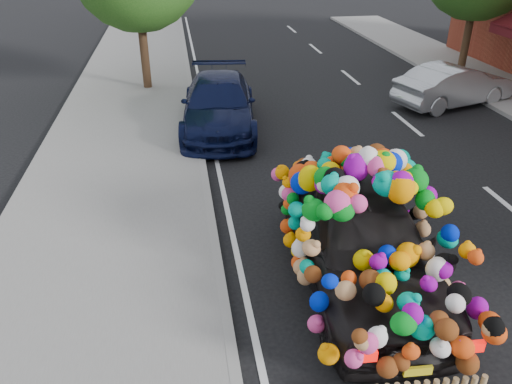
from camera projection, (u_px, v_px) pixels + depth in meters
ground at (338, 226)px, 9.38m from camera, size 100.00×100.00×0.00m
sidewalk at (102, 243)px, 8.75m from camera, size 4.00×60.00×0.12m
kerb at (213, 233)px, 9.02m from camera, size 0.15×60.00×0.13m
plush_art_car at (363, 218)px, 7.42m from camera, size 2.41×4.86×2.21m
navy_sedan at (219, 104)px, 13.57m from camera, size 2.43×4.96×1.39m
silver_hatchback at (454, 85)px, 15.40m from camera, size 4.09×2.43×1.27m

